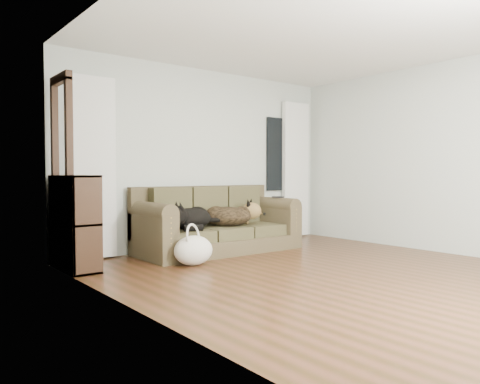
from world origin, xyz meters
TOP-DOWN VIEW (x-y plane):
  - floor at (0.00, 0.00)m, footprint 5.00×5.00m
  - ceiling at (0.00, 0.00)m, footprint 5.00×5.00m
  - wall_back at (0.00, 2.50)m, footprint 4.50×0.04m
  - wall_left at (-2.25, 0.00)m, footprint 0.04×5.00m
  - wall_right at (2.25, 0.00)m, footprint 0.04×5.00m
  - curtain_left at (-1.70, 2.42)m, footprint 0.55×0.08m
  - curtain_right at (1.80, 2.42)m, footprint 0.55×0.08m
  - window_pane at (1.45, 2.47)m, footprint 0.50×0.03m
  - door_casing at (-2.20, 2.05)m, footprint 0.07×0.60m
  - sofa at (-0.11, 1.97)m, footprint 2.27×0.98m
  - dog_black_lab at (-0.62, 1.96)m, footprint 0.75×0.59m
  - dog_shepherd at (0.06, 1.94)m, footprint 0.83×0.79m
  - tv_remote at (0.88, 1.85)m, footprint 0.12×0.17m
  - tote_bag at (-0.92, 1.36)m, footprint 0.55×0.47m
  - bookshelf at (-2.09, 1.99)m, footprint 0.38×0.87m

SIDE VIEW (x-z plane):
  - floor at x=0.00m, z-range 0.00..0.00m
  - tote_bag at x=-0.92m, z-range -0.02..0.34m
  - sofa at x=-0.11m, z-range -0.01..0.91m
  - dog_black_lab at x=-0.62m, z-range 0.34..0.62m
  - dog_shepherd at x=0.06m, z-range 0.34..0.64m
  - bookshelf at x=-2.09m, z-range -0.03..1.03m
  - tv_remote at x=0.88m, z-range 0.72..0.74m
  - door_casing at x=-2.20m, z-range 0.00..2.10m
  - curtain_left at x=-1.70m, z-range 0.02..2.27m
  - curtain_right at x=1.80m, z-range 0.02..2.27m
  - wall_back at x=0.00m, z-range 0.00..2.60m
  - wall_left at x=-2.25m, z-range 0.00..2.60m
  - wall_right at x=2.25m, z-range 0.00..2.60m
  - window_pane at x=1.45m, z-range 0.80..2.00m
  - ceiling at x=0.00m, z-range 2.60..2.60m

